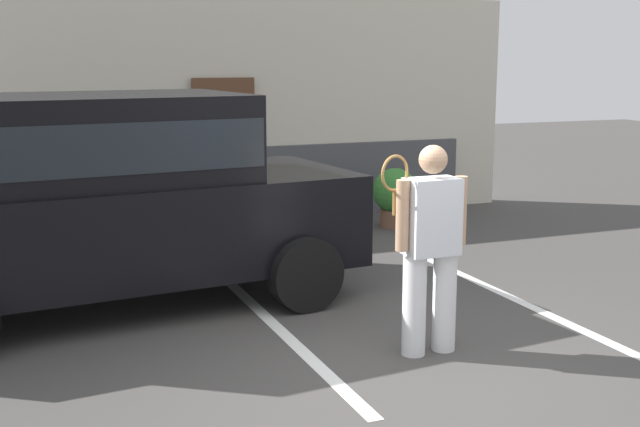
% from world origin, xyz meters
% --- Properties ---
extents(ground_plane, '(40.00, 40.00, 0.00)m').
position_xyz_m(ground_plane, '(0.00, 0.00, 0.00)').
color(ground_plane, '#423F3D').
extents(parking_stripe_1, '(0.12, 4.40, 0.01)m').
position_xyz_m(parking_stripe_1, '(-0.52, 1.50, 0.00)').
color(parking_stripe_1, silver).
rests_on(parking_stripe_1, ground_plane).
extents(parking_stripe_2, '(0.12, 4.40, 0.01)m').
position_xyz_m(parking_stripe_2, '(1.98, 1.50, 0.00)').
color(parking_stripe_2, silver).
rests_on(parking_stripe_2, ground_plane).
extents(house_frontage, '(9.76, 0.40, 3.27)m').
position_xyz_m(house_frontage, '(0.00, 6.28, 1.54)').
color(house_frontage, beige).
rests_on(house_frontage, ground_plane).
extents(parked_suv, '(4.77, 2.54, 2.05)m').
position_xyz_m(parked_suv, '(-1.85, 2.54, 1.15)').
color(parked_suv, black).
rests_on(parked_suv, ground_plane).
extents(tennis_player_man, '(0.77, 0.27, 1.71)m').
position_xyz_m(tennis_player_man, '(0.44, 0.33, 0.90)').
color(tennis_player_man, white).
rests_on(tennis_player_man, ground_plane).
extents(potted_plant_by_porch, '(0.64, 0.64, 0.84)m').
position_xyz_m(potted_plant_by_porch, '(2.47, 4.97, 0.47)').
color(potted_plant_by_porch, brown).
rests_on(potted_plant_by_porch, ground_plane).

